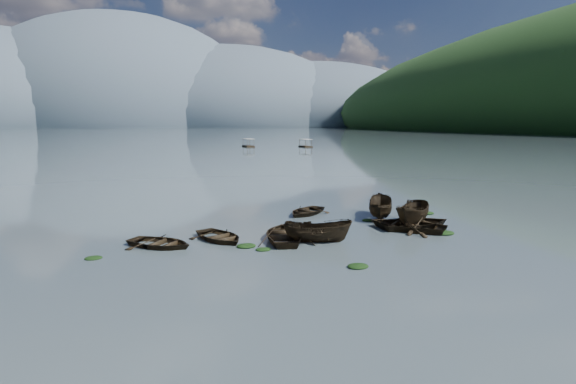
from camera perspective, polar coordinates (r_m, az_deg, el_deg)
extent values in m
plane|color=#48555A|center=(21.99, 9.14, -9.74)|extent=(2400.00, 2400.00, 0.00)
ellipsoid|color=#475666|center=(952.37, -32.20, 6.98)|extent=(520.00, 520.00, 280.00)
ellipsoid|color=#475666|center=(920.16, -20.02, 7.77)|extent=(520.00, 520.00, 340.00)
ellipsoid|color=#475666|center=(930.79, -7.52, 8.22)|extent=(520.00, 520.00, 260.00)
ellipsoid|color=#475666|center=(975.95, 3.08, 8.31)|extent=(520.00, 520.00, 220.00)
imported|color=black|center=(27.33, -8.67, -6.05)|extent=(4.16, 4.75, 0.82)
imported|color=black|center=(27.19, -0.40, -6.02)|extent=(4.34, 5.39, 0.99)
imported|color=black|center=(26.67, 3.77, -6.34)|extent=(4.30, 2.83, 1.56)
imported|color=black|center=(30.63, 14.85, -4.63)|extent=(5.96, 6.01, 1.02)
imported|color=black|center=(31.26, 15.91, -4.41)|extent=(5.08, 3.68, 1.03)
imported|color=black|center=(31.94, 15.56, -4.12)|extent=(4.71, 4.65, 1.86)
imported|color=black|center=(26.63, -15.93, -6.68)|extent=(4.85, 4.67, 0.82)
imported|color=black|center=(34.61, 2.30, -2.82)|extent=(4.88, 4.77, 0.83)
imported|color=black|center=(33.89, 11.56, -3.24)|extent=(3.69, 4.81, 1.76)
ellipsoid|color=black|center=(25.66, -5.31, -6.96)|extent=(1.10, 0.90, 0.24)
ellipsoid|color=black|center=(24.98, -3.16, -7.38)|extent=(0.86, 0.69, 0.19)
ellipsoid|color=black|center=(22.34, 8.88, -9.43)|extent=(1.06, 0.85, 0.23)
ellipsoid|color=black|center=(32.78, 10.10, -3.60)|extent=(0.85, 0.72, 0.19)
ellipsoid|color=black|center=(30.11, 19.24, -5.06)|extent=(1.29, 1.02, 0.27)
ellipsoid|color=black|center=(25.49, -23.47, -7.78)|extent=(0.89, 0.72, 0.19)
ellipsoid|color=black|center=(28.67, 6.10, -5.30)|extent=(0.97, 0.81, 0.20)
ellipsoid|color=black|center=(36.31, 17.24, -2.66)|extent=(1.11, 0.89, 0.24)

